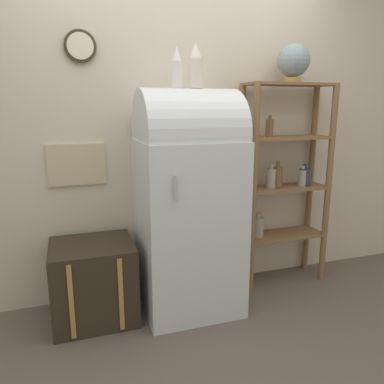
{
  "coord_description": "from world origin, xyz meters",
  "views": [
    {
      "loc": [
        -0.79,
        -2.24,
        1.47
      ],
      "look_at": [
        0.03,
        0.23,
        0.87
      ],
      "focal_mm": 35.0,
      "sensor_mm": 36.0,
      "label": 1
    }
  ],
  "objects_px": {
    "vase_center": "(195,67)",
    "refrigerator": "(188,198)",
    "suitcase_trunk": "(94,281)",
    "vase_left": "(177,69)",
    "globe": "(294,61)"
  },
  "relations": [
    {
      "from": "refrigerator",
      "to": "vase_left",
      "type": "height_order",
      "value": "vase_left"
    },
    {
      "from": "vase_center",
      "to": "refrigerator",
      "type": "bearing_deg",
      "value": -166.4
    },
    {
      "from": "suitcase_trunk",
      "to": "vase_left",
      "type": "xyz_separation_m",
      "value": [
        0.61,
        -0.02,
        1.43
      ]
    },
    {
      "from": "vase_left",
      "to": "vase_center",
      "type": "distance_m",
      "value": 0.13
    },
    {
      "from": "vase_left",
      "to": "vase_center",
      "type": "height_order",
      "value": "vase_center"
    },
    {
      "from": "globe",
      "to": "suitcase_trunk",
      "type": "bearing_deg",
      "value": -176.76
    },
    {
      "from": "refrigerator",
      "to": "globe",
      "type": "height_order",
      "value": "globe"
    },
    {
      "from": "suitcase_trunk",
      "to": "globe",
      "type": "distance_m",
      "value": 2.19
    },
    {
      "from": "vase_left",
      "to": "vase_center",
      "type": "relative_size",
      "value": 0.89
    },
    {
      "from": "vase_left",
      "to": "suitcase_trunk",
      "type": "bearing_deg",
      "value": 177.97
    },
    {
      "from": "suitcase_trunk",
      "to": "vase_center",
      "type": "distance_m",
      "value": 1.63
    },
    {
      "from": "suitcase_trunk",
      "to": "refrigerator",
      "type": "bearing_deg",
      "value": -2.94
    },
    {
      "from": "suitcase_trunk",
      "to": "vase_left",
      "type": "bearing_deg",
      "value": -2.03
    },
    {
      "from": "vase_center",
      "to": "suitcase_trunk",
      "type": "bearing_deg",
      "value": 178.4
    },
    {
      "from": "refrigerator",
      "to": "suitcase_trunk",
      "type": "xyz_separation_m",
      "value": [
        -0.68,
        0.04,
        -0.55
      ]
    }
  ]
}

